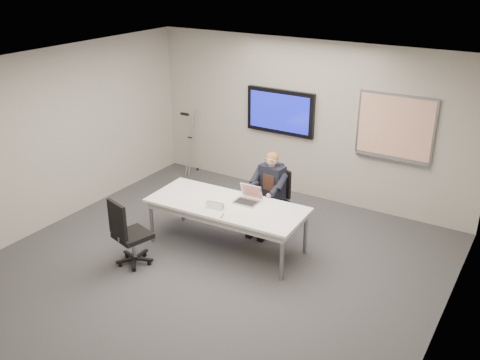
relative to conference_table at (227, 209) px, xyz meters
The scene contains 16 objects.
floor 0.92m from the conference_table, 77.01° to the right, with size 6.00×6.00×0.02m, color #3D3D40.
ceiling 2.26m from the conference_table, 77.01° to the right, with size 6.00×6.00×0.02m, color white.
wall_back 2.48m from the conference_table, 86.42° to the left, with size 6.00×0.02×2.80m, color #ABA79A.
wall_front 3.72m from the conference_table, 87.68° to the right, with size 6.00×0.02×2.80m, color #ABA79A.
wall_left 3.02m from the conference_table, 167.35° to the right, with size 0.02×6.00×2.80m, color #ABA79A.
wall_right 3.30m from the conference_table, 11.50° to the right, with size 0.02×6.00×2.80m, color #ABA79A.
conference_table is the anchor object (origin of this frame).
tv_display 2.49m from the conference_table, 98.69° to the left, with size 1.30×0.09×0.80m.
whiteboard 3.02m from the conference_table, 53.92° to the left, with size 1.25×0.08×1.10m.
office_chair_far 1.10m from the conference_table, 75.73° to the left, with size 0.60×0.60×0.95m.
office_chair_near 1.47m from the conference_table, 128.40° to the right, with size 0.60×0.60×1.02m.
seated_person 0.82m from the conference_table, 72.89° to the left, with size 0.42×0.72×1.28m.
crutch 3.04m from the conference_table, 136.21° to the left, with size 0.18×0.43×1.33m, color #A1A4A9, non-canonical shape.
laptop 0.36m from the conference_table, 45.55° to the left, with size 0.35×0.33×0.25m.
name_tent 0.26m from the conference_table, 105.54° to the right, with size 0.26×0.07×0.10m, color silver, non-canonical shape.
pen 0.41m from the conference_table, 65.86° to the right, with size 0.01×0.01×0.14m, color black.
Camera 1 is at (3.71, -5.26, 4.10)m, focal length 40.00 mm.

